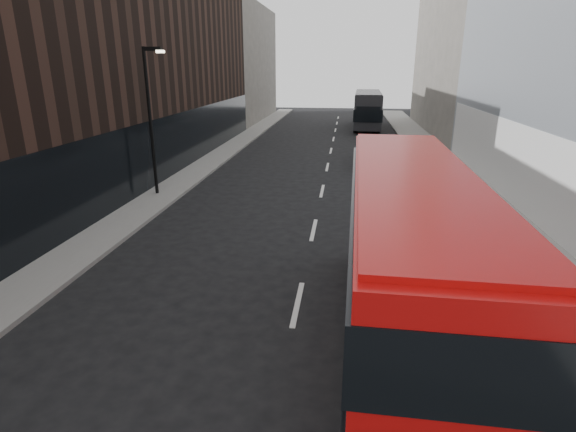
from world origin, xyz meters
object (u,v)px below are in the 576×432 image
(street_lamp, at_px, (151,112))
(red_bus, at_px, (407,256))
(car_a, at_px, (401,197))
(car_b, at_px, (373,160))
(car_c, at_px, (375,151))
(grey_bus, at_px, (368,109))

(street_lamp, relative_size, red_bus, 0.66)
(street_lamp, bearing_deg, red_bus, -47.59)
(street_lamp, xyz_separation_m, car_a, (11.97, -0.96, -3.55))
(car_b, bearing_deg, street_lamp, -141.66)
(street_lamp, relative_size, car_b, 1.76)
(car_c, bearing_deg, red_bus, -90.24)
(street_lamp, height_order, car_b, street_lamp)
(car_b, height_order, car_c, car_c)
(red_bus, height_order, car_c, red_bus)
(red_bus, relative_size, grey_bus, 0.91)
(street_lamp, distance_m, red_bus, 16.11)
(street_lamp, height_order, red_bus, street_lamp)
(street_lamp, distance_m, car_a, 12.52)
(car_a, bearing_deg, grey_bus, 95.17)
(street_lamp, bearing_deg, grey_bus, 67.81)
(red_bus, height_order, grey_bus, red_bus)
(street_lamp, relative_size, car_a, 1.88)
(car_c, bearing_deg, grey_bus, 90.91)
(car_a, xyz_separation_m, car_b, (-0.87, 8.54, 0.02))
(red_bus, bearing_deg, car_a, 84.87)
(street_lamp, height_order, grey_bus, street_lamp)
(red_bus, xyz_separation_m, car_b, (0.31, 19.40, -1.72))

